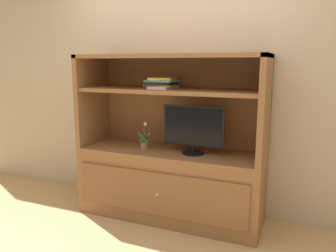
{
  "coord_description": "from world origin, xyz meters",
  "views": [
    {
      "loc": [
        1.18,
        -2.48,
        1.52
      ],
      "look_at": [
        0.0,
        0.35,
        0.93
      ],
      "focal_mm": 35.27,
      "sensor_mm": 36.0,
      "label": 1
    }
  ],
  "objects_px": {
    "media_console": "(170,167)",
    "potted_plant": "(144,142)",
    "magazine_stack": "(163,83)",
    "tv_monitor": "(193,128)"
  },
  "relations": [
    {
      "from": "media_console",
      "to": "potted_plant",
      "type": "xyz_separation_m",
      "value": [
        -0.26,
        -0.04,
        0.24
      ]
    },
    {
      "from": "tv_monitor",
      "to": "potted_plant",
      "type": "xyz_separation_m",
      "value": [
        -0.51,
        -0.0,
        -0.18
      ]
    },
    {
      "from": "potted_plant",
      "to": "magazine_stack",
      "type": "bearing_deg",
      "value": 9.38
    },
    {
      "from": "magazine_stack",
      "to": "potted_plant",
      "type": "bearing_deg",
      "value": -170.62
    },
    {
      "from": "media_console",
      "to": "tv_monitor",
      "type": "distance_m",
      "value": 0.49
    },
    {
      "from": "tv_monitor",
      "to": "magazine_stack",
      "type": "xyz_separation_m",
      "value": [
        -0.32,
        0.03,
        0.41
      ]
    },
    {
      "from": "potted_plant",
      "to": "magazine_stack",
      "type": "xyz_separation_m",
      "value": [
        0.19,
        0.03,
        0.59
      ]
    },
    {
      "from": "media_console",
      "to": "magazine_stack",
      "type": "distance_m",
      "value": 0.83
    },
    {
      "from": "potted_plant",
      "to": "magazine_stack",
      "type": "distance_m",
      "value": 0.62
    },
    {
      "from": "media_console",
      "to": "magazine_stack",
      "type": "xyz_separation_m",
      "value": [
        -0.08,
        -0.0,
        0.83
      ]
    }
  ]
}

